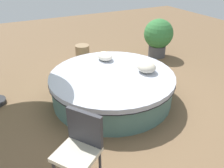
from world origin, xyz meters
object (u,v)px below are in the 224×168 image
(round_bed, at_px, (112,86))
(throw_pillow_1, at_px, (105,56))
(patio_chair, at_px, (80,143))
(planter, at_px, (158,36))
(side_table, at_px, (83,53))
(throw_pillow_0, at_px, (146,67))

(round_bed, height_order, throw_pillow_1, throw_pillow_1)
(patio_chair, bearing_deg, throw_pillow_1, -67.58)
(planter, height_order, side_table, planter)
(planter, distance_m, side_table, 2.28)
(side_table, bearing_deg, planter, 71.63)
(throw_pillow_0, relative_size, throw_pillow_1, 0.96)
(throw_pillow_1, bearing_deg, planter, 110.47)
(throw_pillow_0, distance_m, throw_pillow_1, 1.08)
(patio_chair, relative_size, side_table, 2.10)
(throw_pillow_0, bearing_deg, throw_pillow_1, -153.45)
(throw_pillow_0, distance_m, side_table, 2.56)
(round_bed, relative_size, patio_chair, 2.62)
(throw_pillow_1, xyz_separation_m, planter, (-0.79, 2.13, -0.04))
(throw_pillow_1, relative_size, patio_chair, 0.44)
(patio_chair, bearing_deg, side_table, -56.09)
(throw_pillow_1, distance_m, side_table, 1.57)
(throw_pillow_1, relative_size, planter, 0.38)
(round_bed, xyz_separation_m, patio_chair, (1.56, -1.26, 0.26))
(planter, bearing_deg, patio_chair, -49.22)
(round_bed, bearing_deg, patio_chair, -39.00)
(throw_pillow_0, xyz_separation_m, side_table, (-2.47, -0.49, -0.46))
(patio_chair, relative_size, planter, 0.87)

